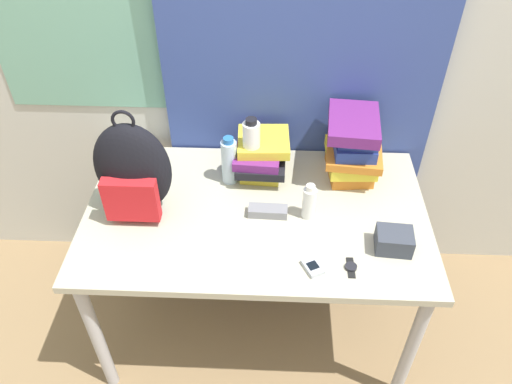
{
  "coord_description": "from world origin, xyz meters",
  "views": [
    {
      "loc": [
        0.06,
        -1.0,
        2.07
      ],
      "look_at": [
        0.0,
        0.4,
        0.82
      ],
      "focal_mm": 35.0,
      "sensor_mm": 36.0,
      "label": 1
    }
  ],
  "objects_px": {
    "book_stack_left": "(261,154)",
    "water_bottle": "(229,161)",
    "sunglasses_case": "(268,211)",
    "cell_phone": "(313,267)",
    "book_stack_center": "(353,146)",
    "wristwatch": "(351,267)",
    "backpack": "(133,171)",
    "camera_pouch": "(394,241)",
    "sunscreen_bottle": "(309,202)",
    "sports_bottle": "(251,151)"
  },
  "relations": [
    {
      "from": "book_stack_left",
      "to": "water_bottle",
      "type": "distance_m",
      "value": 0.14
    },
    {
      "from": "sunscreen_bottle",
      "to": "cell_phone",
      "type": "relative_size",
      "value": 1.62
    },
    {
      "from": "backpack",
      "to": "sunglasses_case",
      "type": "distance_m",
      "value": 0.53
    },
    {
      "from": "sports_bottle",
      "to": "sunscreen_bottle",
      "type": "bearing_deg",
      "value": -43.66
    },
    {
      "from": "sunscreen_bottle",
      "to": "book_stack_center",
      "type": "bearing_deg",
      "value": 55.67
    },
    {
      "from": "backpack",
      "to": "book_stack_left",
      "type": "distance_m",
      "value": 0.54
    },
    {
      "from": "water_bottle",
      "to": "sunglasses_case",
      "type": "distance_m",
      "value": 0.27
    },
    {
      "from": "book_stack_center",
      "to": "camera_pouch",
      "type": "distance_m",
      "value": 0.45
    },
    {
      "from": "cell_phone",
      "to": "sunglasses_case",
      "type": "relative_size",
      "value": 0.63
    },
    {
      "from": "water_bottle",
      "to": "book_stack_left",
      "type": "bearing_deg",
      "value": 28.27
    },
    {
      "from": "cell_phone",
      "to": "sunscreen_bottle",
      "type": "bearing_deg",
      "value": 91.38
    },
    {
      "from": "backpack",
      "to": "book_stack_center",
      "type": "relative_size",
      "value": 1.53
    },
    {
      "from": "cell_phone",
      "to": "camera_pouch",
      "type": "relative_size",
      "value": 0.7
    },
    {
      "from": "sunglasses_case",
      "to": "camera_pouch",
      "type": "distance_m",
      "value": 0.48
    },
    {
      "from": "book_stack_left",
      "to": "sunglasses_case",
      "type": "xyz_separation_m",
      "value": [
        0.04,
        -0.27,
        -0.07
      ]
    },
    {
      "from": "book_stack_center",
      "to": "camera_pouch",
      "type": "height_order",
      "value": "book_stack_center"
    },
    {
      "from": "cell_phone",
      "to": "camera_pouch",
      "type": "xyz_separation_m",
      "value": [
        0.29,
        0.11,
        0.03
      ]
    },
    {
      "from": "camera_pouch",
      "to": "sunscreen_bottle",
      "type": "bearing_deg",
      "value": 152.74
    },
    {
      "from": "water_bottle",
      "to": "camera_pouch",
      "type": "xyz_separation_m",
      "value": [
        0.62,
        -0.35,
        -0.06
      ]
    },
    {
      "from": "book_stack_center",
      "to": "cell_phone",
      "type": "bearing_deg",
      "value": -108.3
    },
    {
      "from": "book_stack_left",
      "to": "book_stack_center",
      "type": "bearing_deg",
      "value": -0.53
    },
    {
      "from": "backpack",
      "to": "sunglasses_case",
      "type": "height_order",
      "value": "backpack"
    },
    {
      "from": "book_stack_center",
      "to": "sunglasses_case",
      "type": "relative_size",
      "value": 1.92
    },
    {
      "from": "water_bottle",
      "to": "cell_phone",
      "type": "relative_size",
      "value": 2.26
    },
    {
      "from": "book_stack_left",
      "to": "water_bottle",
      "type": "relative_size",
      "value": 1.28
    },
    {
      "from": "book_stack_center",
      "to": "sunglasses_case",
      "type": "distance_m",
      "value": 0.45
    },
    {
      "from": "book_stack_left",
      "to": "sports_bottle",
      "type": "relative_size",
      "value": 0.94
    },
    {
      "from": "book_stack_left",
      "to": "camera_pouch",
      "type": "distance_m",
      "value": 0.65
    },
    {
      "from": "backpack",
      "to": "camera_pouch",
      "type": "xyz_separation_m",
      "value": [
        0.95,
        -0.17,
        -0.15
      ]
    },
    {
      "from": "sunscreen_bottle",
      "to": "wristwatch",
      "type": "height_order",
      "value": "sunscreen_bottle"
    },
    {
      "from": "book_stack_center",
      "to": "wristwatch",
      "type": "height_order",
      "value": "book_stack_center"
    },
    {
      "from": "sunscreen_bottle",
      "to": "cell_phone",
      "type": "height_order",
      "value": "sunscreen_bottle"
    },
    {
      "from": "water_bottle",
      "to": "camera_pouch",
      "type": "height_order",
      "value": "water_bottle"
    },
    {
      "from": "book_stack_left",
      "to": "camera_pouch",
      "type": "xyz_separation_m",
      "value": [
        0.49,
        -0.42,
        -0.05
      ]
    },
    {
      "from": "book_stack_left",
      "to": "water_bottle",
      "type": "xyz_separation_m",
      "value": [
        -0.13,
        -0.07,
        0.01
      ]
    },
    {
      "from": "book_stack_left",
      "to": "wristwatch",
      "type": "distance_m",
      "value": 0.62
    },
    {
      "from": "book_stack_left",
      "to": "camera_pouch",
      "type": "relative_size",
      "value": 2.03
    },
    {
      "from": "book_stack_left",
      "to": "cell_phone",
      "type": "distance_m",
      "value": 0.57
    },
    {
      "from": "sunglasses_case",
      "to": "water_bottle",
      "type": "bearing_deg",
      "value": 129.1
    },
    {
      "from": "cell_phone",
      "to": "sunglasses_case",
      "type": "xyz_separation_m",
      "value": [
        -0.16,
        0.26,
        0.01
      ]
    },
    {
      "from": "sunscreen_bottle",
      "to": "wristwatch",
      "type": "relative_size",
      "value": 1.7
    },
    {
      "from": "cell_phone",
      "to": "wristwatch",
      "type": "xyz_separation_m",
      "value": [
        0.13,
        0.01,
        -0.0
      ]
    },
    {
      "from": "backpack",
      "to": "book_stack_center",
      "type": "xyz_separation_m",
      "value": [
        0.84,
        0.25,
        -0.05
      ]
    },
    {
      "from": "sunscreen_bottle",
      "to": "wristwatch",
      "type": "distance_m",
      "value": 0.3
    },
    {
      "from": "book_stack_left",
      "to": "book_stack_center",
      "type": "height_order",
      "value": "book_stack_center"
    },
    {
      "from": "water_bottle",
      "to": "backpack",
      "type": "bearing_deg",
      "value": -151.04
    },
    {
      "from": "book_stack_center",
      "to": "wristwatch",
      "type": "distance_m",
      "value": 0.54
    },
    {
      "from": "backpack",
      "to": "camera_pouch",
      "type": "distance_m",
      "value": 0.98
    },
    {
      "from": "book_stack_left",
      "to": "sunscreen_bottle",
      "type": "bearing_deg",
      "value": -54.55
    },
    {
      "from": "book_stack_center",
      "to": "sunscreen_bottle",
      "type": "bearing_deg",
      "value": -124.33
    }
  ]
}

